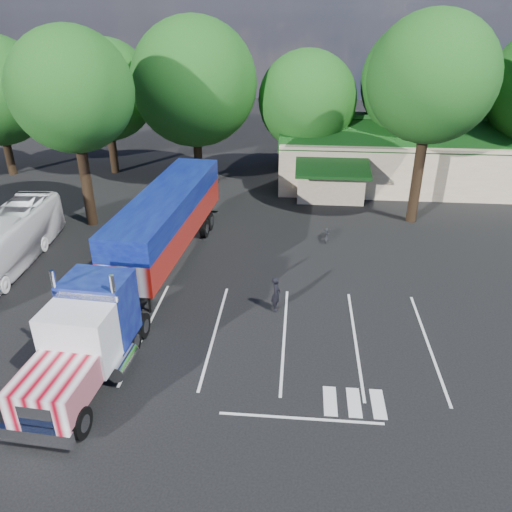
# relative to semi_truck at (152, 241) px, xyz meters

# --- Properties ---
(ground) EXTENTS (120.00, 120.00, 0.00)m
(ground) POSITION_rel_semi_truck_xyz_m (3.93, 1.71, -2.53)
(ground) COLOR black
(ground) RESTS_ON ground
(event_hall) EXTENTS (24.20, 14.12, 5.55)m
(event_hall) POSITION_rel_semi_truck_xyz_m (17.67, 19.52, -0.32)
(event_hall) COLOR beige
(event_hall) RESTS_ON ground
(tree_row_b) EXTENTS (8.40, 8.40, 11.35)m
(tree_row_b) POSITION_rel_semi_truck_xyz_m (-9.07, 19.51, 4.60)
(tree_row_b) COLOR black
(tree_row_b) RESTS_ON ground
(tree_row_c) EXTENTS (10.00, 10.00, 13.05)m
(tree_row_c) POSITION_rel_semi_truck_xyz_m (-1.07, 17.91, 5.51)
(tree_row_c) COLOR black
(tree_row_c) RESTS_ON ground
(tree_row_d) EXTENTS (8.00, 8.00, 10.60)m
(tree_row_d) POSITION_rel_semi_truck_xyz_m (7.93, 19.21, 4.05)
(tree_row_d) COLOR black
(tree_row_d) RESTS_ON ground
(tree_row_e) EXTENTS (9.60, 9.60, 12.90)m
(tree_row_e) POSITION_rel_semi_truck_xyz_m (16.93, 19.71, 5.56)
(tree_row_e) COLOR black
(tree_row_e) RESTS_ON ground
(tree_near_left) EXTENTS (7.60, 7.60, 12.65)m
(tree_near_left) POSITION_rel_semi_truck_xyz_m (-6.57, 7.71, 6.28)
(tree_near_left) COLOR black
(tree_near_left) RESTS_ON ground
(tree_near_right) EXTENTS (8.00, 8.00, 13.50)m
(tree_near_right) POSITION_rel_semi_truck_xyz_m (15.43, 10.21, 6.93)
(tree_near_right) COLOR black
(tree_near_right) RESTS_ON ground
(semi_truck) EXTENTS (4.36, 21.49, 4.47)m
(semi_truck) POSITION_rel_semi_truck_xyz_m (0.00, 0.00, 0.00)
(semi_truck) COLOR black
(semi_truck) RESTS_ON ground
(woman) EXTENTS (0.45, 0.67, 1.81)m
(woman) POSITION_rel_semi_truck_xyz_m (6.63, -2.09, -1.62)
(woman) COLOR black
(woman) RESTS_ON ground
(bicycle) EXTENTS (0.68, 1.68, 0.87)m
(bicycle) POSITION_rel_semi_truck_xyz_m (9.43, 6.51, -2.10)
(bicycle) COLOR black
(bicycle) RESTS_ON ground
(tour_bus) EXTENTS (3.19, 11.02, 3.03)m
(tour_bus) POSITION_rel_semi_truck_xyz_m (-8.87, 1.07, -1.01)
(tour_bus) COLOR white
(tour_bus) RESTS_ON ground
(silver_sedan) EXTENTS (3.84, 1.46, 1.25)m
(silver_sedan) POSITION_rel_semi_truck_xyz_m (8.93, 15.71, -1.90)
(silver_sedan) COLOR #AFB0B7
(silver_sedan) RESTS_ON ground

